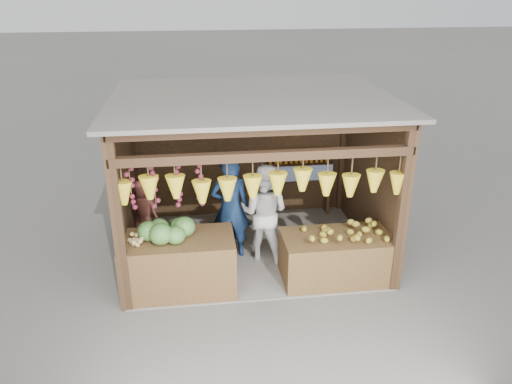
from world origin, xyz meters
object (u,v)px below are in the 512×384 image
Objects in this scene: woman_standing at (264,212)px; counter_left at (179,265)px; counter_right at (338,257)px; vendor_seated at (144,211)px; man_standing at (230,208)px.

counter_left is at bearing 52.66° from woman_standing.
woman_standing is (1.38, 0.76, 0.40)m from counter_left.
vendor_seated reaches higher than counter_right.
man_standing is at bearing 149.64° from counter_right.
counter_right is 3.16m from vendor_seated.
counter_left is 0.98× the size of woman_standing.
man_standing reaches higher than counter_right.
vendor_seated is (-1.91, 0.25, 0.03)m from woman_standing.
counter_left is 0.94× the size of man_standing.
counter_left is at bearing 155.46° from vendor_seated.
counter_left reaches higher than counter_right.
man_standing reaches higher than vendor_seated.
woman_standing reaches higher than counter_right.
man_standing is 1.61× the size of vendor_seated.
man_standing is at bearing -145.95° from vendor_seated.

